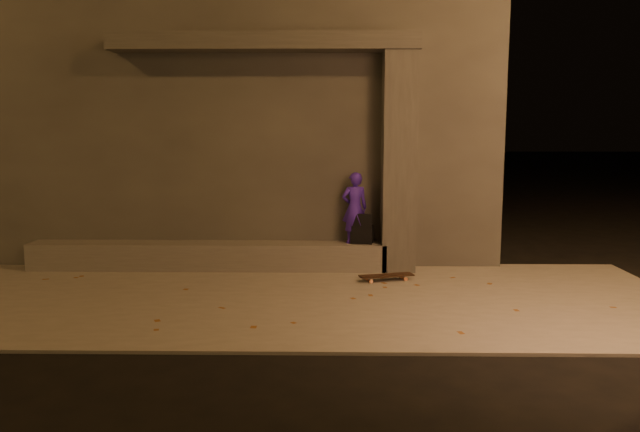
{
  "coord_description": "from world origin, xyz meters",
  "views": [
    {
      "loc": [
        0.57,
        -6.56,
        2.4
      ],
      "look_at": [
        0.43,
        2.0,
        1.19
      ],
      "focal_mm": 35.0,
      "sensor_mm": 36.0,
      "label": 1
    }
  ],
  "objects_px": {
    "column": "(399,163)",
    "backpack": "(362,233)",
    "skateboard": "(386,276)",
    "skateboarder": "(355,208)"
  },
  "relations": [
    {
      "from": "column",
      "to": "skateboarder",
      "type": "bearing_deg",
      "value": 180.0
    },
    {
      "from": "column",
      "to": "skateboard",
      "type": "distance_m",
      "value": 1.92
    },
    {
      "from": "column",
      "to": "backpack",
      "type": "height_order",
      "value": "column"
    },
    {
      "from": "skateboarder",
      "to": "skateboard",
      "type": "distance_m",
      "value": 1.34
    },
    {
      "from": "column",
      "to": "skateboarder",
      "type": "relative_size",
      "value": 3.02
    },
    {
      "from": "column",
      "to": "skateboard",
      "type": "xyz_separation_m",
      "value": [
        -0.25,
        -0.8,
        -1.72
      ]
    },
    {
      "from": "column",
      "to": "skateboarder",
      "type": "height_order",
      "value": "column"
    },
    {
      "from": "skateboarder",
      "to": "backpack",
      "type": "xyz_separation_m",
      "value": [
        0.12,
        -0.0,
        -0.42
      ]
    },
    {
      "from": "column",
      "to": "backpack",
      "type": "relative_size",
      "value": 7.05
    },
    {
      "from": "skateboarder",
      "to": "backpack",
      "type": "bearing_deg",
      "value": 170.33
    }
  ]
}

